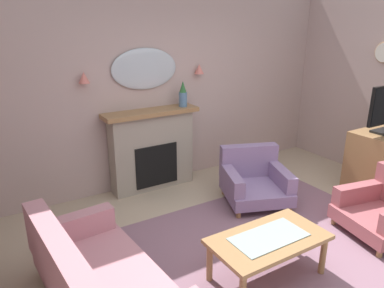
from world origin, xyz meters
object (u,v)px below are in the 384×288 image
object	(u,v)px
mantel_vase_right	(183,95)
armchair_by_coffee_table	(254,179)
wall_mirror	(145,69)
tv_cabinet	(378,163)
fireplace	(152,150)
wall_sconce_right	(199,69)
wall_sconce_left	(84,78)
floral_couch	(96,281)
coffee_table	(268,242)

from	to	relation	value
mantel_vase_right	armchair_by_coffee_table	size ratio (longest dim) A/B	0.35
wall_mirror	armchair_by_coffee_table	distance (m)	2.11
tv_cabinet	fireplace	bearing A→B (deg)	145.21
wall_mirror	wall_sconce_right	world-z (taller)	wall_mirror
mantel_vase_right	wall_sconce_left	size ratio (longest dim) A/B	2.61
mantel_vase_right	floral_couch	bearing A→B (deg)	-134.96
fireplace	mantel_vase_right	size ratio (longest dim) A/B	3.72
tv_cabinet	wall_mirror	bearing A→B (deg)	143.16
mantel_vase_right	tv_cabinet	world-z (taller)	mantel_vase_right
wall_mirror	coffee_table	bearing A→B (deg)	-88.94
wall_sconce_left	coffee_table	xyz separation A→B (m)	(0.90, -2.47, -1.28)
tv_cabinet	mantel_vase_right	bearing A→B (deg)	139.77
coffee_table	wall_sconce_left	bearing A→B (deg)	109.94
fireplace	coffee_table	xyz separation A→B (m)	(0.05, -2.38, -0.19)
fireplace	wall_sconce_left	distance (m)	1.38
armchair_by_coffee_table	tv_cabinet	distance (m)	1.79
wall_sconce_left	floral_couch	size ratio (longest dim) A/B	0.08
coffee_table	tv_cabinet	xyz separation A→B (m)	(2.57, 0.56, 0.07)
coffee_table	floral_couch	distance (m)	1.55
wall_mirror	coffee_table	distance (m)	2.85
coffee_table	armchair_by_coffee_table	xyz separation A→B (m)	(0.93, 1.29, -0.08)
wall_mirror	floral_couch	size ratio (longest dim) A/B	0.54
fireplace	coffee_table	bearing A→B (deg)	-88.88
mantel_vase_right	wall_sconce_left	world-z (taller)	wall_sconce_left
mantel_vase_right	tv_cabinet	bearing A→B (deg)	-40.23
tv_cabinet	floral_couch	bearing A→B (deg)	-177.63
mantel_vase_right	armchair_by_coffee_table	distance (m)	1.55
wall_mirror	wall_sconce_left	xyz separation A→B (m)	(-0.85, -0.05, -0.05)
mantel_vase_right	wall_sconce_right	world-z (taller)	wall_sconce_right
coffee_table	armchair_by_coffee_table	world-z (taller)	armchair_by_coffee_table
fireplace	mantel_vase_right	world-z (taller)	mantel_vase_right
floral_couch	coffee_table	bearing A→B (deg)	-14.77
coffee_table	tv_cabinet	world-z (taller)	tv_cabinet
wall_sconce_right	floral_couch	bearing A→B (deg)	-137.97
fireplace	floral_couch	xyz separation A→B (m)	(-1.45, -1.98, -0.25)
wall_mirror	mantel_vase_right	bearing A→B (deg)	-18.78
wall_sconce_right	armchair_by_coffee_table	bearing A→B (deg)	-83.76
tv_cabinet	wall_sconce_right	bearing A→B (deg)	132.75
wall_mirror	floral_couch	bearing A→B (deg)	-124.35
fireplace	mantel_vase_right	bearing A→B (deg)	-3.24
wall_sconce_left	armchair_by_coffee_table	xyz separation A→B (m)	(1.83, -1.19, -1.35)
floral_couch	armchair_by_coffee_table	distance (m)	2.59
wall_mirror	wall_sconce_right	bearing A→B (deg)	-3.37
wall_sconce_left	floral_couch	bearing A→B (deg)	-106.20
wall_sconce_right	armchair_by_coffee_table	size ratio (longest dim) A/B	0.13
mantel_vase_right	armchair_by_coffee_table	xyz separation A→B (m)	(0.48, -1.07, -1.02)
coffee_table	mantel_vase_right	bearing A→B (deg)	79.09
wall_sconce_right	coffee_table	xyz separation A→B (m)	(-0.80, -2.47, -1.28)
mantel_vase_right	tv_cabinet	size ratio (longest dim) A/B	0.41
wall_sconce_right	tv_cabinet	xyz separation A→B (m)	(1.76, -1.91, -1.21)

